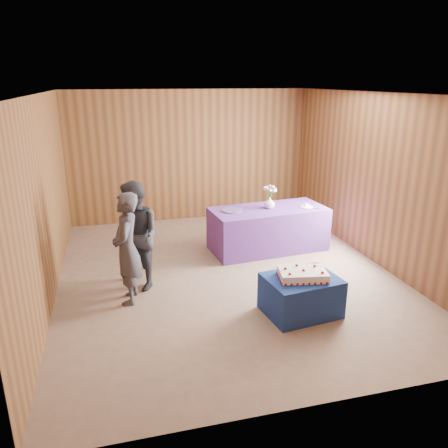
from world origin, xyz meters
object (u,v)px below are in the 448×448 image
object	(u,v)px
guest_right	(136,237)
serving_table	(268,229)
cake_table	(301,295)
vase	(270,203)
sheet_cake	(303,274)
guest_left	(127,249)

from	to	relation	value
guest_right	serving_table	bearing A→B (deg)	85.71
serving_table	guest_right	distance (m)	2.55
cake_table	guest_right	size ratio (longest dim) A/B	0.58
serving_table	vase	bearing A→B (deg)	46.18
sheet_cake	guest_right	distance (m)	2.37
sheet_cake	guest_right	xyz separation A→B (m)	(-1.97, 1.30, 0.23)
guest_right	vase	bearing A→B (deg)	86.05
serving_table	guest_right	world-z (taller)	guest_right
serving_table	sheet_cake	bearing A→B (deg)	-104.74
guest_left	guest_right	distance (m)	0.41
cake_table	sheet_cake	distance (m)	0.30
sheet_cake	guest_left	world-z (taller)	guest_left
guest_right	cake_table	bearing A→B (deg)	30.68
serving_table	guest_left	size ratio (longest dim) A/B	1.31
guest_right	guest_left	bearing A→B (deg)	-45.62
cake_table	guest_left	xyz separation A→B (m)	(-2.11, 0.89, 0.51)
sheet_cake	guest_left	bearing A→B (deg)	166.81
vase	guest_right	distance (m)	2.55
vase	sheet_cake	bearing A→B (deg)	-99.53
serving_table	vase	xyz separation A→B (m)	(0.02, 0.02, 0.47)
sheet_cake	vase	world-z (taller)	vase
serving_table	guest_left	distance (m)	2.84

